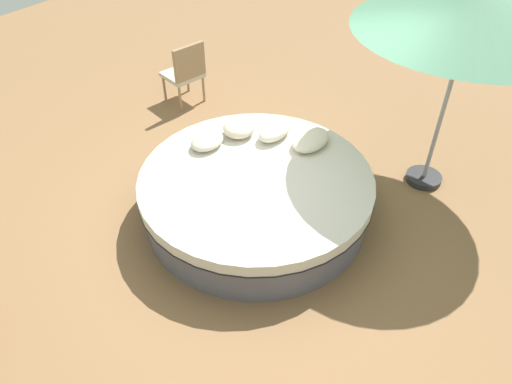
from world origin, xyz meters
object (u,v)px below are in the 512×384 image
at_px(throw_pillow_1, 275,130).
at_px(throw_pillow_3, 207,141).
at_px(patio_umbrella, 472,10).
at_px(throw_pillow_2, 239,128).
at_px(patio_chair, 186,70).
at_px(throw_pillow_0, 311,140).
at_px(round_bed, 256,195).

relative_size(throw_pillow_1, throw_pillow_3, 1.21).
bearing_deg(patio_umbrella, throw_pillow_2, 122.68).
height_order(throw_pillow_1, patio_chair, patio_chair).
distance_m(throw_pillow_2, throw_pillow_3, 0.44).
xyz_separation_m(throw_pillow_0, throw_pillow_2, (-0.33, 0.81, 0.02)).
relative_size(throw_pillow_0, throw_pillow_2, 1.37).
height_order(throw_pillow_0, throw_pillow_3, throw_pillow_0).
height_order(round_bed, patio_chair, patio_chair).
bearing_deg(patio_chair, throw_pillow_1, -95.87).
bearing_deg(throw_pillow_1, throw_pillow_2, 121.16).
bearing_deg(throw_pillow_3, throw_pillow_0, -51.97).
bearing_deg(patio_chair, throw_pillow_3, -118.24).
height_order(round_bed, patio_umbrella, patio_umbrella).
bearing_deg(throw_pillow_2, patio_umbrella, -57.32).
xyz_separation_m(throw_pillow_1, patio_chair, (0.62, 2.08, -0.10)).
xyz_separation_m(patio_chair, patio_umbrella, (0.41, -3.67, 1.61)).
bearing_deg(throw_pillow_1, patio_chair, 73.37).
height_order(throw_pillow_2, throw_pillow_3, throw_pillow_2).
distance_m(throw_pillow_0, throw_pillow_2, 0.88).
height_order(throw_pillow_2, patio_chair, patio_chair).
bearing_deg(patio_umbrella, round_bed, 143.68).
relative_size(throw_pillow_1, patio_chair, 0.53).
bearing_deg(throw_pillow_1, throw_pillow_0, -76.20).
xyz_separation_m(throw_pillow_2, throw_pillow_3, (-0.42, 0.15, -0.02)).
xyz_separation_m(throw_pillow_1, throw_pillow_3, (-0.64, 0.52, -0.02)).
xyz_separation_m(throw_pillow_1, throw_pillow_2, (-0.23, 0.38, 0.00)).
distance_m(throw_pillow_3, patio_umbrella, 3.10).
xyz_separation_m(round_bed, throw_pillow_3, (0.10, 0.80, 0.35)).
xyz_separation_m(round_bed, throw_pillow_2, (0.52, 0.66, 0.38)).
relative_size(throw_pillow_0, throw_pillow_3, 1.28).
height_order(round_bed, throw_pillow_2, throw_pillow_2).
bearing_deg(patio_chair, throw_pillow_0, -90.79).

